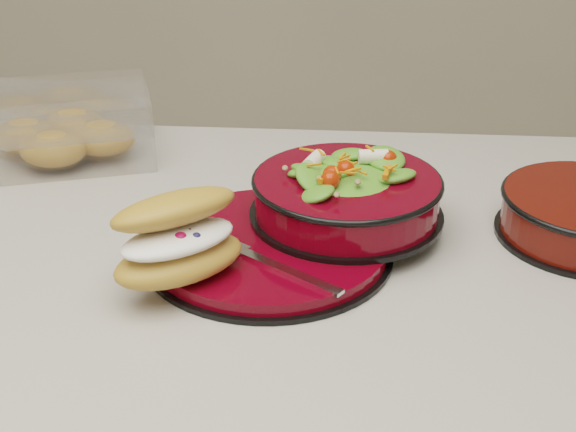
# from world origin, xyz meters

# --- Properties ---
(dinner_plate) EXTENTS (0.28, 0.28, 0.02)m
(dinner_plate) POSITION_xyz_m (0.04, -0.02, 0.91)
(dinner_plate) COLOR black
(dinner_plate) RESTS_ON island_counter
(salad_bowl) EXTENTS (0.23, 0.23, 0.09)m
(salad_bowl) POSITION_xyz_m (0.12, 0.04, 0.96)
(salad_bowl) COLOR black
(salad_bowl) RESTS_ON dinner_plate
(croissant) EXTENTS (0.16, 0.16, 0.09)m
(croissant) POSITION_xyz_m (-0.05, -0.10, 0.96)
(croissant) COLOR #BD8539
(croissant) RESTS_ON dinner_plate
(fork) EXTENTS (0.15, 0.11, 0.00)m
(fork) POSITION_xyz_m (0.04, -0.08, 0.92)
(fork) COLOR silver
(fork) RESTS_ON dinner_plate
(pastry_box) EXTENTS (0.29, 0.25, 0.09)m
(pastry_box) POSITION_xyz_m (-0.28, 0.24, 0.94)
(pastry_box) COLOR white
(pastry_box) RESTS_ON island_counter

